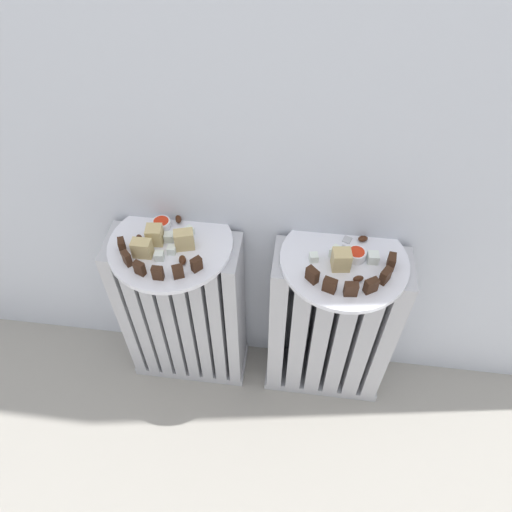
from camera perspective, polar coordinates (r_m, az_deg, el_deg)
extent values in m
plane|color=gray|center=(1.51, -1.43, -22.65)|extent=(6.00, 6.00, 0.00)
cube|color=#B2B2B7|center=(1.64, -7.60, -12.19)|extent=(0.36, 0.14, 0.03)
cube|color=#B2B2B7|center=(1.44, -14.76, -5.61)|extent=(0.03, 0.14, 0.54)
cube|color=#B2B2B7|center=(1.43, -13.08, -5.83)|extent=(0.03, 0.14, 0.54)
cube|color=#B2B2B7|center=(1.42, -11.37, -6.05)|extent=(0.03, 0.14, 0.54)
cube|color=#B2B2B7|center=(1.41, -9.63, -6.27)|extent=(0.03, 0.14, 0.54)
cube|color=#B2B2B7|center=(1.40, -7.87, -6.48)|extent=(0.03, 0.14, 0.54)
cube|color=#B2B2B7|center=(1.39, -6.08, -6.69)|extent=(0.03, 0.14, 0.54)
cube|color=#B2B2B7|center=(1.38, -4.26, -6.90)|extent=(0.03, 0.14, 0.54)
cube|color=#B2B2B7|center=(1.38, -2.43, -7.10)|extent=(0.03, 0.14, 0.54)
cube|color=#B2B2B7|center=(1.61, 7.77, -13.83)|extent=(0.36, 0.14, 0.03)
cube|color=#B2B2B7|center=(1.37, 2.76, -7.63)|extent=(0.04, 0.14, 0.54)
cube|color=#B2B2B7|center=(1.37, 5.25, -7.86)|extent=(0.04, 0.14, 0.54)
cube|color=#B2B2B7|center=(1.37, 7.74, -8.08)|extent=(0.04, 0.14, 0.54)
cube|color=#B2B2B7|center=(1.37, 10.22, -8.28)|extent=(0.04, 0.14, 0.54)
cube|color=#B2B2B7|center=(1.38, 12.68, -8.46)|extent=(0.04, 0.14, 0.54)
cube|color=#B2B2B7|center=(1.39, 15.11, -8.63)|extent=(0.04, 0.14, 0.54)
cylinder|color=white|center=(1.19, -10.26, 1.40)|extent=(0.31, 0.31, 0.01)
cylinder|color=white|center=(1.16, 10.57, -0.52)|extent=(0.31, 0.31, 0.01)
cube|color=#382114|center=(1.18, -15.88, 1.23)|extent=(0.02, 0.03, 0.04)
cube|color=#382114|center=(1.15, -15.31, -0.28)|extent=(0.03, 0.03, 0.04)
cube|color=#382114|center=(1.12, -13.88, -1.45)|extent=(0.03, 0.02, 0.04)
cube|color=#382114|center=(1.10, -11.78, -2.02)|extent=(0.03, 0.01, 0.04)
cube|color=#382114|center=(1.10, -9.39, -1.87)|extent=(0.03, 0.02, 0.04)
cube|color=#382114|center=(1.10, -7.19, -1.00)|extent=(0.03, 0.03, 0.04)
cube|color=tan|center=(1.15, -8.66, 1.95)|extent=(0.05, 0.04, 0.05)
cube|color=tan|center=(1.16, -13.59, 0.92)|extent=(0.05, 0.03, 0.05)
cube|color=tan|center=(1.18, -12.13, 2.50)|extent=(0.04, 0.04, 0.05)
cube|color=white|center=(1.19, -10.47, 2.27)|extent=(0.02, 0.02, 0.02)
cube|color=white|center=(1.16, -10.13, 0.74)|extent=(0.02, 0.02, 0.02)
cube|color=white|center=(1.19, -8.11, 3.00)|extent=(0.03, 0.03, 0.02)
cube|color=white|center=(1.15, -11.59, 0.01)|extent=(0.02, 0.02, 0.02)
ellipsoid|color=#3D1E0F|center=(1.13, -8.86, -0.49)|extent=(0.02, 0.03, 0.02)
ellipsoid|color=#3D1E0F|center=(1.20, -13.89, 2.06)|extent=(0.03, 0.03, 0.02)
ellipsoid|color=#3D1E0F|center=(1.23, -9.34, 4.45)|extent=(0.02, 0.03, 0.02)
cylinder|color=white|center=(1.22, -11.32, 3.82)|extent=(0.05, 0.05, 0.02)
cylinder|color=red|center=(1.22, -11.35, 4.01)|extent=(0.04, 0.04, 0.01)
cube|color=#382114|center=(1.08, 6.81, -2.29)|extent=(0.03, 0.03, 0.04)
cube|color=#382114|center=(1.07, 8.89, -3.51)|extent=(0.03, 0.03, 0.04)
cube|color=#382114|center=(1.07, 11.39, -3.94)|extent=(0.03, 0.02, 0.04)
cube|color=#382114|center=(1.09, 13.71, -3.49)|extent=(0.03, 0.03, 0.04)
cube|color=#382114|center=(1.11, 15.35, -2.30)|extent=(0.03, 0.03, 0.04)
cube|color=#382114|center=(1.14, 16.01, -0.67)|extent=(0.02, 0.03, 0.04)
cube|color=tan|center=(1.11, 10.25, -0.44)|extent=(0.05, 0.04, 0.05)
cube|color=white|center=(1.14, 9.67, 0.43)|extent=(0.04, 0.04, 0.03)
cube|color=white|center=(1.15, 13.93, -0.20)|extent=(0.03, 0.03, 0.03)
cube|color=white|center=(1.13, 6.97, -0.16)|extent=(0.02, 0.02, 0.02)
ellipsoid|color=#3D1E0F|center=(1.20, 12.77, 2.04)|extent=(0.03, 0.02, 0.01)
ellipsoid|color=#3D1E0F|center=(1.11, 12.23, -2.69)|extent=(0.03, 0.02, 0.01)
cylinder|color=white|center=(1.15, 11.98, 0.10)|extent=(0.04, 0.04, 0.02)
cylinder|color=red|center=(1.14, 12.03, 0.31)|extent=(0.04, 0.04, 0.01)
cube|color=#B7B7BC|center=(1.16, 9.95, 0.17)|extent=(0.03, 0.07, 0.00)
cube|color=#B7B7BC|center=(1.19, 10.94, 1.95)|extent=(0.03, 0.03, 0.00)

